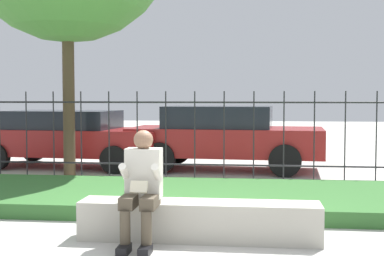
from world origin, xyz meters
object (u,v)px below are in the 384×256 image
object	(u,v)px
person_seated_reader	(142,183)
car_parked_center	(224,136)
stone_bench	(199,223)
car_parked_left	(68,137)

from	to	relation	value
person_seated_reader	car_parked_center	distance (m)	6.07
stone_bench	person_seated_reader	xyz separation A→B (m)	(-0.59, -0.26, 0.47)
car_parked_center	stone_bench	bearing A→B (deg)	-85.49
stone_bench	car_parked_left	world-z (taller)	car_parked_left
car_parked_center	car_parked_left	bearing A→B (deg)	-177.96
stone_bench	person_seated_reader	bearing A→B (deg)	-156.25
stone_bench	car_parked_center	distance (m)	5.81
stone_bench	car_parked_left	size ratio (longest dim) A/B	0.59
person_seated_reader	car_parked_left	xyz separation A→B (m)	(-3.02, 6.16, 0.03)
car_parked_left	stone_bench	bearing A→B (deg)	-53.91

